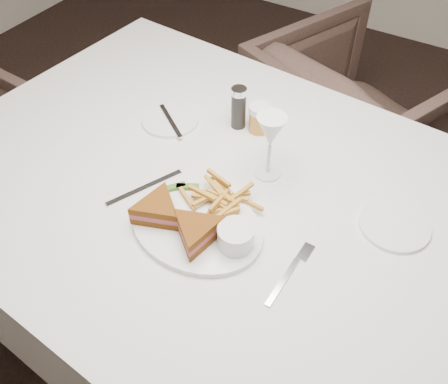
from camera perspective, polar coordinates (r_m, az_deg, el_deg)
name	(u,v)px	position (r m, az deg, el deg)	size (l,w,h in m)	color
ground	(244,381)	(1.76, 2.32, -20.80)	(5.00, 5.00, 0.00)	black
table	(233,281)	(1.50, 1.01, -10.17)	(1.59, 1.06, 0.75)	silver
chair_far	(358,113)	(2.16, 15.10, 8.74)	(0.71, 0.66, 0.73)	#48332C
table_setting	(220,193)	(1.16, -0.47, -0.10)	(0.82, 0.61, 0.18)	white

